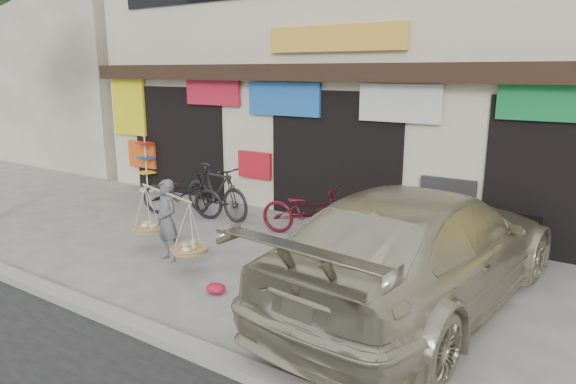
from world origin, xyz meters
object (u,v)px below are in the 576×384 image
Objects in this scene: bike_0 at (182,193)px; display_rack at (146,167)px; street_vendor at (167,224)px; bike_2 at (308,211)px; suv at (421,247)px; bike_1 at (216,191)px.

display_rack is (-2.57, 1.26, 0.11)m from bike_0.
street_vendor is 1.03× the size of bike_2.
bike_2 is 0.33× the size of suv.
bike_0 is 1.00× the size of bike_1.
bike_1 is 3.40m from display_rack.
bike_1 is at bearing 78.98° from bike_2.
street_vendor is at bearing -148.46° from bike_1.
suv is (4.04, 0.73, 0.18)m from street_vendor.
suv is 3.73× the size of display_rack.
street_vendor is 1.26× the size of display_rack.
display_rack reaches higher than bike_1.
bike_0 reaches higher than bike_2.
display_rack is at bearing 69.21° from bike_2.
bike_1 is at bearing -12.14° from suv.
street_vendor is at bearing 15.95° from suv.
display_rack reaches higher than bike_0.
suv reaches higher than street_vendor.
suv reaches higher than bike_0.
street_vendor is at bearing -154.69° from bike_0.
bike_0 is at bearing -26.07° from display_rack.
street_vendor is 2.70m from bike_2.
bike_0 is 2.86m from display_rack.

